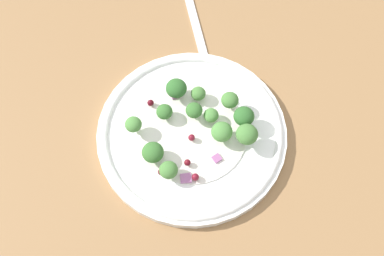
# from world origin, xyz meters

# --- Properties ---
(ground_plane) EXTENTS (1.80, 1.80, 0.02)m
(ground_plane) POSITION_xyz_m (0.00, 0.00, -0.01)
(ground_plane) COLOR olive
(plate) EXTENTS (0.25, 0.25, 0.02)m
(plate) POSITION_xyz_m (-0.00, 0.02, 0.01)
(plate) COLOR white
(plate) RESTS_ON ground_plane
(dressing_pool) EXTENTS (0.14, 0.14, 0.00)m
(dressing_pool) POSITION_xyz_m (-0.00, 0.02, 0.01)
(dressing_pool) COLOR white
(dressing_pool) RESTS_ON plate
(broccoli_floret_0) EXTENTS (0.02, 0.02, 0.02)m
(broccoli_floret_0) POSITION_xyz_m (0.00, -0.05, 0.03)
(broccoli_floret_0) COLOR #9EC684
(broccoli_floret_0) RESTS_ON plate
(broccoli_floret_1) EXTENTS (0.03, 0.03, 0.03)m
(broccoli_floret_1) POSITION_xyz_m (-0.00, 0.08, 0.03)
(broccoli_floret_1) COLOR #ADD18E
(broccoli_floret_1) RESTS_ON plate
(broccoli_floret_2) EXTENTS (0.02, 0.02, 0.02)m
(broccoli_floret_2) POSITION_xyz_m (0.02, -0.00, 0.03)
(broccoli_floret_2) COLOR #ADD18E
(broccoli_floret_2) RESTS_ON plate
(broccoli_floret_3) EXTENTS (0.03, 0.03, 0.03)m
(broccoli_floret_3) POSITION_xyz_m (-0.05, -0.03, 0.04)
(broccoli_floret_3) COLOR #9EC684
(broccoli_floret_3) RESTS_ON plate
(broccoli_floret_4) EXTENTS (0.02, 0.02, 0.02)m
(broccoli_floret_4) POSITION_xyz_m (0.04, 0.03, 0.03)
(broccoli_floret_4) COLOR #8EB77A
(broccoli_floret_4) RESTS_ON plate
(broccoli_floret_5) EXTENTS (0.03, 0.03, 0.03)m
(broccoli_floret_5) POSITION_xyz_m (0.06, -0.00, 0.03)
(broccoli_floret_5) COLOR #9EC684
(broccoli_floret_5) RESTS_ON plate
(broccoli_floret_6) EXTENTS (0.03, 0.03, 0.03)m
(broccoli_floret_6) POSITION_xyz_m (-0.03, -0.01, 0.03)
(broccoli_floret_6) COLOR #8EB77A
(broccoli_floret_6) RESTS_ON plate
(broccoli_floret_7) EXTENTS (0.02, 0.02, 0.02)m
(broccoli_floret_7) POSITION_xyz_m (0.05, 0.07, 0.03)
(broccoli_floret_7) COLOR #ADD18E
(broccoli_floret_7) RESTS_ON plate
(broccoli_floret_8) EXTENTS (0.02, 0.02, 0.02)m
(broccoli_floret_8) POSITION_xyz_m (-0.03, 0.07, 0.03)
(broccoli_floret_8) COLOR #9EC684
(broccoli_floret_8) RESTS_ON plate
(broccoli_floret_9) EXTENTS (0.03, 0.03, 0.03)m
(broccoli_floret_9) POSITION_xyz_m (-0.03, -0.05, 0.03)
(broccoli_floret_9) COLOR #ADD18E
(broccoli_floret_9) RESTS_ON plate
(broccoli_floret_10) EXTENTS (0.02, 0.02, 0.02)m
(broccoli_floret_10) POSITION_xyz_m (0.04, -0.02, 0.03)
(broccoli_floret_10) COLOR #9EC684
(broccoli_floret_10) RESTS_ON plate
(broccoli_floret_11) EXTENTS (0.02, 0.02, 0.02)m
(broccoli_floret_11) POSITION_xyz_m (-0.00, -0.02, 0.03)
(broccoli_floret_11) COLOR #9EC684
(broccoli_floret_11) RESTS_ON plate
(cranberry_0) EXTENTS (0.01, 0.01, 0.01)m
(cranberry_0) POSITION_xyz_m (0.01, -0.05, 0.02)
(cranberry_0) COLOR maroon
(cranberry_0) RESTS_ON plate
(cranberry_1) EXTENTS (0.01, 0.01, 0.01)m
(cranberry_1) POSITION_xyz_m (-0.01, 0.02, 0.02)
(cranberry_1) COLOR maroon
(cranberry_1) RESTS_ON plate
(cranberry_2) EXTENTS (0.01, 0.01, 0.01)m
(cranberry_2) POSITION_xyz_m (-0.05, 0.05, 0.02)
(cranberry_2) COLOR maroon
(cranberry_2) RESTS_ON plate
(cranberry_3) EXTENTS (0.01, 0.01, 0.01)m
(cranberry_3) POSITION_xyz_m (-0.02, 0.08, 0.02)
(cranberry_3) COLOR #4C0A14
(cranberry_3) RESTS_ON plate
(cranberry_4) EXTENTS (0.01, 0.01, 0.01)m
(cranberry_4) POSITION_xyz_m (0.06, 0.04, 0.02)
(cranberry_4) COLOR #4C0A14
(cranberry_4) RESTS_ON plate
(cranberry_5) EXTENTS (0.01, 0.01, 0.01)m
(cranberry_5) POSITION_xyz_m (-0.03, 0.05, 0.02)
(cranberry_5) COLOR maroon
(cranberry_5) RESTS_ON plate
(onion_bit_0) EXTENTS (0.01, 0.01, 0.01)m
(onion_bit_0) POSITION_xyz_m (-0.05, 0.01, 0.01)
(onion_bit_0) COLOR #A35B93
(onion_bit_0) RESTS_ON plate
(onion_bit_1) EXTENTS (0.02, 0.02, 0.01)m
(onion_bit_1) POSITION_xyz_m (0.06, -0.00, 0.02)
(onion_bit_1) COLOR #934C84
(onion_bit_1) RESTS_ON plate
(onion_bit_2) EXTENTS (0.01, 0.01, 0.00)m
(onion_bit_2) POSITION_xyz_m (0.01, 0.08, 0.02)
(onion_bit_2) COLOR #A35B93
(onion_bit_2) RESTS_ON plate
(onion_bit_3) EXTENTS (0.02, 0.02, 0.00)m
(onion_bit_3) POSITION_xyz_m (-0.05, 0.06, 0.02)
(onion_bit_3) COLOR #A35B93
(onion_bit_3) RESTS_ON plate
(fork) EXTENTS (0.18, 0.09, 0.01)m
(fork) POSITION_xyz_m (0.13, -0.09, 0.00)
(fork) COLOR silver
(fork) RESTS_ON ground_plane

